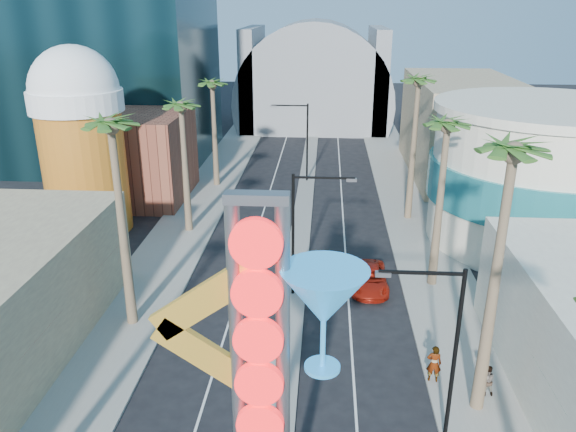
# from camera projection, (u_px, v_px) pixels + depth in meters

# --- Properties ---
(sidewalk_west) EXTENTS (5.00, 100.00, 0.15)m
(sidewalk_west) POSITION_uv_depth(u_px,v_px,m) (197.00, 209.00, 50.07)
(sidewalk_west) COLOR gray
(sidewalk_west) RESTS_ON ground
(sidewalk_east) EXTENTS (5.00, 100.00, 0.15)m
(sidewalk_east) POSITION_uv_depth(u_px,v_px,m) (412.00, 214.00, 48.87)
(sidewalk_east) COLOR gray
(sidewalk_east) RESTS_ON ground
(median) EXTENTS (1.60, 84.00, 0.15)m
(median) POSITION_uv_depth(u_px,v_px,m) (304.00, 200.00, 52.26)
(median) COLOR gray
(median) RESTS_ON ground
(brick_filler_west) EXTENTS (10.00, 10.00, 8.00)m
(brick_filler_west) POSITION_uv_depth(u_px,v_px,m) (132.00, 156.00, 51.88)
(brick_filler_west) COLOR brown
(brick_filler_west) RESTS_ON ground
(filler_east) EXTENTS (10.00, 20.00, 10.00)m
(filler_east) POSITION_uv_depth(u_px,v_px,m) (461.00, 128.00, 58.80)
(filler_east) COLOR #977E61
(filler_east) RESTS_ON ground
(beer_mug) EXTENTS (7.00, 7.00, 14.50)m
(beer_mug) POSITION_uv_depth(u_px,v_px,m) (80.00, 134.00, 43.11)
(beer_mug) COLOR #BF7519
(beer_mug) RESTS_ON ground
(turquoise_building) EXTENTS (16.60, 16.60, 10.60)m
(turquoise_building) POSITION_uv_depth(u_px,v_px,m) (542.00, 176.00, 41.82)
(turquoise_building) COLOR beige
(turquoise_building) RESTS_ON ground
(canopy) EXTENTS (22.00, 16.00, 22.00)m
(canopy) POSITION_uv_depth(u_px,v_px,m) (314.00, 96.00, 82.42)
(canopy) COLOR slate
(canopy) RESTS_ON ground
(neon_sign) EXTENTS (6.53, 2.60, 12.55)m
(neon_sign) POSITION_uv_depth(u_px,v_px,m) (287.00, 358.00, 16.98)
(neon_sign) COLOR gray
(neon_sign) RESTS_ON ground
(streetlight_0) EXTENTS (3.79, 0.25, 8.00)m
(streetlight_0) POSITION_uv_depth(u_px,v_px,m) (302.00, 224.00, 33.74)
(streetlight_0) COLOR black
(streetlight_0) RESTS_ON ground
(streetlight_1) EXTENTS (3.79, 0.25, 8.00)m
(streetlight_1) POSITION_uv_depth(u_px,v_px,m) (302.00, 135.00, 56.17)
(streetlight_1) COLOR black
(streetlight_1) RESTS_ON ground
(streetlight_2) EXTENTS (3.45, 0.25, 8.00)m
(streetlight_2) POSITION_uv_depth(u_px,v_px,m) (444.00, 341.00, 22.19)
(streetlight_2) COLOR black
(streetlight_2) RESTS_ON ground
(palm_1) EXTENTS (2.40, 2.40, 12.70)m
(palm_1) POSITION_uv_depth(u_px,v_px,m) (112.00, 140.00, 28.49)
(palm_1) COLOR brown
(palm_1) RESTS_ON ground
(palm_2) EXTENTS (2.40, 2.40, 11.20)m
(palm_2) POSITION_uv_depth(u_px,v_px,m) (181.00, 114.00, 42.02)
(palm_2) COLOR brown
(palm_2) RESTS_ON ground
(palm_3) EXTENTS (2.40, 2.40, 11.20)m
(palm_3) POSITION_uv_depth(u_px,v_px,m) (212.00, 90.00, 53.19)
(palm_3) COLOR brown
(palm_3) RESTS_ON ground
(palm_5) EXTENTS (2.40, 2.40, 13.20)m
(palm_5) POSITION_uv_depth(u_px,v_px,m) (511.00, 171.00, 21.60)
(palm_5) COLOR brown
(palm_5) RESTS_ON ground
(palm_6) EXTENTS (2.40, 2.40, 11.70)m
(palm_6) POSITION_uv_depth(u_px,v_px,m) (447.00, 136.00, 33.26)
(palm_6) COLOR brown
(palm_6) RESTS_ON ground
(palm_7) EXTENTS (2.40, 2.40, 12.70)m
(palm_7) POSITION_uv_depth(u_px,v_px,m) (418.00, 91.00, 44.12)
(palm_7) COLOR brown
(palm_7) RESTS_ON ground
(red_pickup) EXTENTS (2.30, 4.97, 1.38)m
(red_pickup) POSITION_uv_depth(u_px,v_px,m) (369.00, 278.00, 36.19)
(red_pickup) COLOR #A01A0C
(red_pickup) RESTS_ON ground
(pedestrian_a) EXTENTS (0.76, 0.54, 1.95)m
(pedestrian_a) POSITION_uv_depth(u_px,v_px,m) (434.00, 364.00, 26.94)
(pedestrian_a) COLOR gray
(pedestrian_a) RESTS_ON sidewalk_east
(pedestrian_b) EXTENTS (0.81, 0.66, 1.55)m
(pedestrian_b) POSITION_uv_depth(u_px,v_px,m) (487.00, 380.00, 26.08)
(pedestrian_b) COLOR gray
(pedestrian_b) RESTS_ON sidewalk_east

